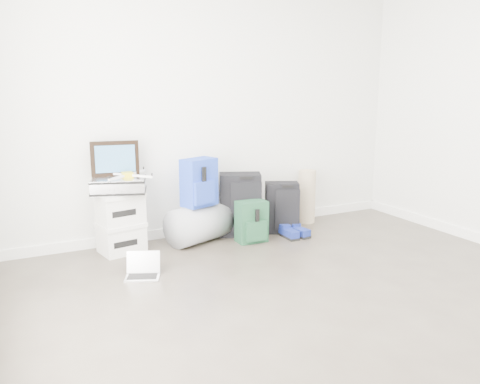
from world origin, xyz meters
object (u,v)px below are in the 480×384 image
laptop (143,271)px  carry_on (282,208)px  large_suitcase (240,205)px  briefcase (119,185)px  boxes_stack (121,222)px  duffel_bag (199,224)px

laptop → carry_on: bearing=41.4°
large_suitcase → briefcase: bearing=-157.6°
briefcase → large_suitcase: briefcase is taller
boxes_stack → carry_on: bearing=-14.4°
large_suitcase → carry_on: 0.46m
boxes_stack → briefcase: 0.36m
boxes_stack → duffel_bag: bearing=-13.3°
boxes_stack → briefcase: (0.00, 0.00, 0.36)m
boxes_stack → duffel_bag: boxes_stack is taller
boxes_stack → large_suitcase: large_suitcase is taller
briefcase → laptop: size_ratio=1.44×
carry_on → laptop: bearing=-136.8°
carry_on → laptop: carry_on is taller
briefcase → duffel_bag: (0.77, -0.05, -0.45)m
carry_on → duffel_bag: bearing=-160.5°
duffel_bag → large_suitcase: large_suitcase is taller
large_suitcase → carry_on: large_suitcase is taller
laptop → briefcase: bearing=113.3°
briefcase → carry_on: 1.73m
duffel_bag → carry_on: 0.93m
duffel_bag → laptop: duffel_bag is taller
boxes_stack → briefcase: bearing=0.0°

